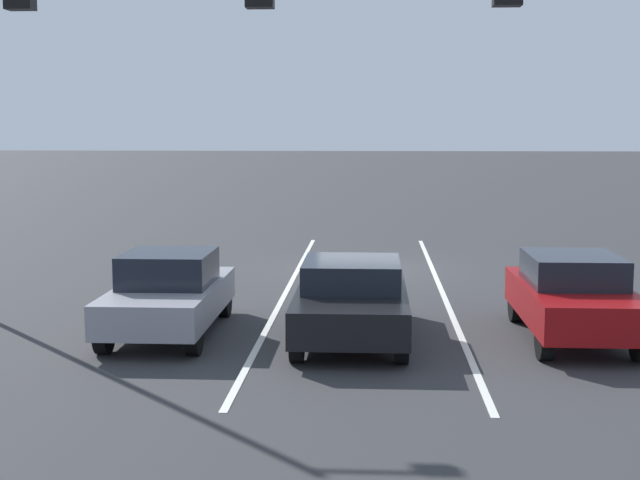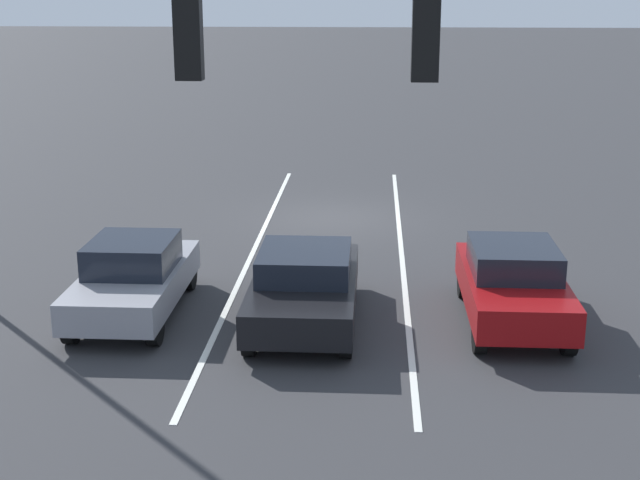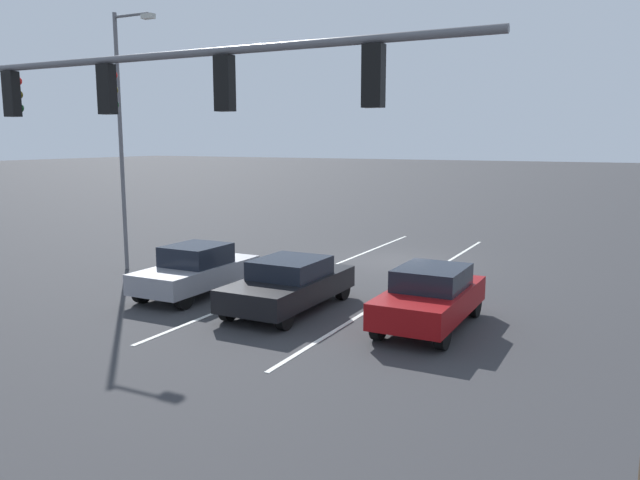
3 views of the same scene
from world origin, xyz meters
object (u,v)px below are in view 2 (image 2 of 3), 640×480
at_px(car_black_midlane_front, 305,285).
at_px(traffic_signal_gantry, 137,84).
at_px(car_maroon_leftlane_front, 513,283).
at_px(car_gray_rightlane_front, 134,277).

distance_m(car_black_midlane_front, traffic_signal_gantry, 7.03).
height_order(car_black_midlane_front, car_maroon_leftlane_front, car_maroon_leftlane_front).
distance_m(car_gray_rightlane_front, car_maroon_leftlane_front, 7.29).
xyz_separation_m(car_black_midlane_front, car_gray_rightlane_front, (3.35, -0.21, 0.03)).
distance_m(car_black_midlane_front, car_maroon_leftlane_front, 3.94).
bearing_deg(car_gray_rightlane_front, car_black_midlane_front, 176.47).
bearing_deg(car_maroon_leftlane_front, traffic_signal_gantry, 44.81).
bearing_deg(car_maroon_leftlane_front, car_black_midlane_front, 2.62).
height_order(car_gray_rightlane_front, car_maroon_leftlane_front, car_maroon_leftlane_front).
height_order(car_black_midlane_front, traffic_signal_gantry, traffic_signal_gantry).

